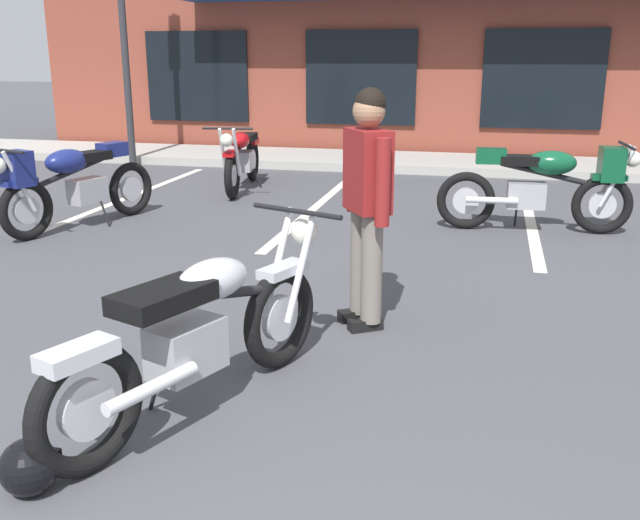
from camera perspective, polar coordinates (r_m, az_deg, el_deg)
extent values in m
plane|color=#47474C|center=(5.00, 3.10, -6.05)|extent=(80.00, 80.00, 0.00)
cube|color=#A8A59E|center=(12.55, 9.67, 7.63)|extent=(22.00, 1.80, 0.14)
cube|color=brown|center=(16.56, 11.05, 15.73)|extent=(16.15, 6.25, 3.67)
cube|color=black|center=(14.53, -9.79, 14.24)|extent=(2.07, 0.06, 1.70)
cube|color=black|center=(13.60, 3.25, 14.32)|extent=(2.07, 0.06, 1.70)
cube|color=black|center=(13.41, 17.37, 13.61)|extent=(2.07, 0.06, 1.70)
cube|color=silver|center=(10.17, -14.82, 4.97)|extent=(0.12, 4.80, 0.01)
cube|color=silver|center=(9.24, -0.19, 4.41)|extent=(0.12, 4.80, 0.01)
cube|color=silver|center=(9.00, 16.38, 3.43)|extent=(0.12, 4.80, 0.01)
torus|color=black|center=(3.51, -18.11, -11.28)|extent=(0.33, 0.63, 0.64)
cylinder|color=#B7B7BC|center=(3.51, -18.11, -11.28)|extent=(0.16, 0.29, 0.29)
torus|color=black|center=(4.43, -3.21, -4.62)|extent=(0.33, 0.63, 0.64)
cylinder|color=#B7B7BC|center=(4.43, -3.21, -4.62)|extent=(0.16, 0.29, 0.29)
cylinder|color=silver|center=(4.45, -3.40, -0.16)|extent=(0.16, 0.32, 0.66)
cylinder|color=silver|center=(4.35, -1.53, -0.54)|extent=(0.16, 0.32, 0.66)
cylinder|color=black|center=(4.38, -1.89, 3.92)|extent=(0.63, 0.27, 0.03)
sphere|color=silver|center=(4.48, -1.26, 2.35)|extent=(0.22, 0.22, 0.17)
cube|color=silver|center=(4.36, -2.95, -0.78)|extent=(0.26, 0.39, 0.06)
cube|color=#9E9EA3|center=(3.85, -10.63, -6.91)|extent=(0.37, 0.46, 0.28)
cylinder|color=silver|center=(3.54, -13.27, -9.89)|extent=(0.27, 0.54, 0.07)
cylinder|color=black|center=(3.89, -8.72, -2.75)|extent=(0.40, 0.90, 0.26)
ellipsoid|color=silver|center=(3.88, -8.57, -1.55)|extent=(0.42, 0.54, 0.22)
cube|color=black|center=(3.64, -12.44, -2.95)|extent=(0.45, 0.59, 0.10)
cube|color=silver|center=(3.38, -18.80, -7.17)|extent=(0.28, 0.39, 0.08)
cylinder|color=black|center=(4.03, -12.98, -10.00)|extent=(0.13, 0.07, 0.29)
torus|color=black|center=(8.92, -14.86, 5.51)|extent=(0.31, 0.64, 0.64)
cylinder|color=#B7B7BC|center=(8.92, -14.86, 5.51)|extent=(0.15, 0.29, 0.29)
torus|color=black|center=(8.04, -22.41, 3.70)|extent=(0.31, 0.64, 0.64)
cylinder|color=#B7B7BC|center=(8.04, -22.41, 3.70)|extent=(0.15, 0.29, 0.29)
cylinder|color=silver|center=(7.85, -22.88, 5.76)|extent=(0.15, 0.32, 0.66)
cylinder|color=silver|center=(8.00, -23.62, 5.85)|extent=(0.15, 0.32, 0.66)
cylinder|color=black|center=(7.84, -23.99, 8.00)|extent=(0.63, 0.25, 0.03)
cube|color=navy|center=(7.96, -22.88, 5.75)|extent=(0.25, 0.39, 0.06)
cube|color=#9E9EA3|center=(8.49, -18.08, 5.29)|extent=(0.36, 0.46, 0.28)
cylinder|color=silver|center=(8.84, -16.78, 5.54)|extent=(0.25, 0.54, 0.07)
cylinder|color=black|center=(8.33, -19.28, 6.66)|extent=(0.37, 0.91, 0.26)
ellipsoid|color=navy|center=(8.29, -19.58, 7.43)|extent=(0.46, 0.59, 0.26)
cube|color=navy|center=(7.94, -23.05, 6.73)|extent=(0.34, 0.32, 0.36)
cube|color=black|center=(8.50, -17.78, 7.92)|extent=(0.36, 0.46, 0.10)
cube|color=navy|center=(8.68, -16.27, 8.48)|extent=(0.30, 0.37, 0.16)
cylinder|color=black|center=(8.45, -16.78, 3.54)|extent=(0.13, 0.07, 0.29)
torus|color=black|center=(11.04, -5.43, 7.95)|extent=(0.19, 0.65, 0.64)
cylinder|color=#B7B7BC|center=(11.04, -5.43, 7.95)|extent=(0.10, 0.29, 0.29)
torus|color=black|center=(9.65, -7.03, 6.71)|extent=(0.19, 0.65, 0.64)
cylinder|color=#B7B7BC|center=(9.65, -7.03, 6.71)|extent=(0.10, 0.29, 0.29)
cylinder|color=silver|center=(9.49, -6.69, 8.51)|extent=(0.09, 0.33, 0.66)
cylinder|color=silver|center=(9.53, -7.76, 8.51)|extent=(0.09, 0.33, 0.66)
cylinder|color=black|center=(9.39, -7.40, 10.38)|extent=(0.66, 0.12, 0.03)
sphere|color=silver|center=(9.33, -7.48, 9.47)|extent=(0.19, 0.19, 0.17)
cube|color=#B70F14|center=(9.57, -7.14, 8.44)|extent=(0.19, 0.38, 0.06)
cube|color=#9E9EA3|center=(10.41, -6.10, 7.88)|extent=(0.29, 0.43, 0.28)
cylinder|color=silver|center=(10.80, -6.44, 7.95)|extent=(0.15, 0.55, 0.07)
cylinder|color=black|center=(10.19, -6.36, 9.05)|extent=(0.19, 0.94, 0.26)
ellipsoid|color=#B70F14|center=(10.16, -6.40, 9.48)|extent=(0.32, 0.51, 0.22)
cube|color=black|center=(10.51, -6.00, 9.72)|extent=(0.35, 0.55, 0.10)
cube|color=#B70F14|center=(11.03, -5.45, 9.41)|extent=(0.21, 0.38, 0.08)
cylinder|color=black|center=(10.49, -5.01, 6.53)|extent=(0.14, 0.04, 0.29)
torus|color=black|center=(8.09, 11.56, 4.68)|extent=(0.65, 0.14, 0.64)
cylinder|color=#B7B7BC|center=(8.09, 11.56, 4.68)|extent=(0.29, 0.08, 0.29)
torus|color=black|center=(8.27, 21.59, 4.11)|extent=(0.65, 0.14, 0.64)
cylinder|color=#B7B7BC|center=(8.27, 21.59, 4.11)|extent=(0.29, 0.08, 0.29)
cylinder|color=silver|center=(8.33, 22.37, 6.35)|extent=(0.33, 0.07, 0.66)
cylinder|color=silver|center=(8.15, 22.64, 6.13)|extent=(0.33, 0.07, 0.66)
cylinder|color=black|center=(8.22, 23.29, 8.40)|extent=(0.08, 0.66, 0.03)
sphere|color=silver|center=(8.25, 23.73, 7.39)|extent=(0.18, 0.18, 0.17)
cube|color=#0F4C2D|center=(8.23, 22.08, 6.14)|extent=(0.37, 0.16, 0.06)
cube|color=#9E9EA3|center=(8.13, 16.12, 4.99)|extent=(0.42, 0.27, 0.28)
cylinder|color=silver|center=(7.96, 13.56, 4.66)|extent=(0.55, 0.11, 0.07)
cylinder|color=black|center=(8.11, 17.66, 6.57)|extent=(0.94, 0.13, 0.26)
ellipsoid|color=#0F4C2D|center=(8.10, 18.02, 7.39)|extent=(0.54, 0.34, 0.26)
cube|color=#0F4C2D|center=(8.21, 22.25, 7.09)|extent=(0.26, 0.30, 0.36)
cube|color=black|center=(8.05, 15.62, 7.68)|extent=(0.42, 0.27, 0.10)
cube|color=#0F4C2D|center=(8.02, 13.49, 8.09)|extent=(0.33, 0.22, 0.16)
cylinder|color=black|center=(8.35, 15.38, 3.50)|extent=(0.03, 0.14, 0.29)
cube|color=black|center=(5.09, 3.63, -5.17)|extent=(0.26, 0.21, 0.08)
cube|color=black|center=(5.26, 2.79, -4.42)|extent=(0.26, 0.21, 0.08)
cylinder|color=slate|center=(4.97, 4.15, -0.59)|extent=(0.21, 0.21, 0.80)
cylinder|color=slate|center=(5.14, 3.27, 0.02)|extent=(0.21, 0.21, 0.80)
cube|color=maroon|center=(4.91, 3.84, 7.13)|extent=(0.39, 0.44, 0.56)
cylinder|color=maroon|center=(4.69, 5.03, 6.18)|extent=(0.14, 0.14, 0.58)
cylinder|color=maroon|center=(5.14, 2.73, 7.11)|extent=(0.14, 0.14, 0.58)
sphere|color=#A07556|center=(4.86, 3.93, 11.79)|extent=(0.30, 0.30, 0.22)
sphere|color=black|center=(4.86, 4.05, 12.37)|extent=(0.29, 0.29, 0.21)
sphere|color=black|center=(3.53, -22.24, -15.06)|extent=(0.26, 0.26, 0.26)
cube|color=black|center=(3.61, -21.25, -14.38)|extent=(0.18, 0.03, 0.09)
cylinder|color=#2D2D33|center=(12.83, -15.59, 19.26)|extent=(0.12, 0.12, 5.40)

